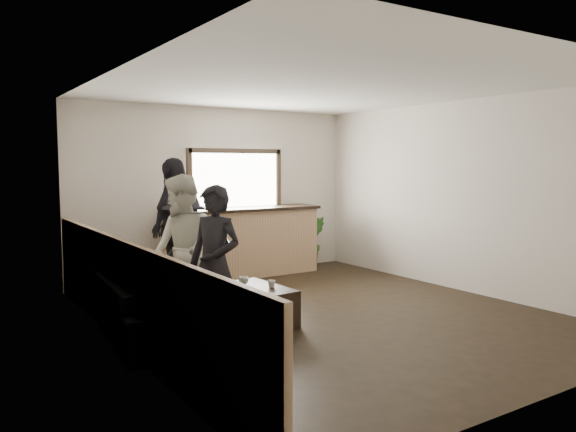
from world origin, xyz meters
TOP-DOWN VIEW (x-y plane):
  - ground at (0.00, 0.00)m, footprint 5.00×6.00m
  - room_shell at (-0.74, 0.00)m, footprint 5.01×6.01m
  - bar_counter at (0.30, 2.70)m, footprint 2.70×0.68m
  - sofa at (-2.15, 0.42)m, footprint 1.08×2.31m
  - coffee_table at (-0.89, 0.13)m, footprint 0.60×1.00m
  - cup_a at (-0.96, 0.35)m, footprint 0.13×0.13m
  - cup_b at (-0.78, 0.01)m, footprint 0.13×0.13m
  - potted_plant at (1.67, 2.65)m, footprint 0.60×0.53m
  - person_a at (-1.64, -0.28)m, footprint 0.63×0.72m
  - person_b at (-1.70, 0.46)m, footprint 0.69×0.88m
  - person_c at (-1.38, 1.18)m, footprint 0.64×1.02m
  - person_d at (-1.19, 1.90)m, footprint 1.19×1.10m

SIDE VIEW (x-z plane):
  - ground at x=0.00m, z-range -0.01..0.01m
  - coffee_table at x=-0.89m, z-range 0.00..0.43m
  - sofa at x=-2.15m, z-range 0.00..0.65m
  - potted_plant at x=1.67m, z-range 0.00..0.94m
  - cup_b at x=-0.78m, z-range 0.43..0.52m
  - cup_a at x=-0.96m, z-range 0.43..0.52m
  - bar_counter at x=0.30m, z-range -0.42..1.71m
  - person_c at x=-1.38m, z-range 0.00..1.51m
  - person_a at x=-1.64m, z-range 0.00..1.66m
  - person_b at x=-1.70m, z-range 0.00..1.76m
  - person_d at x=-1.19m, z-range 0.00..1.96m
  - room_shell at x=-0.74m, z-range 0.07..2.87m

